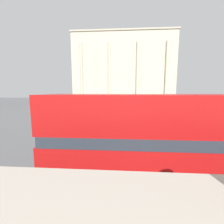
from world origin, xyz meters
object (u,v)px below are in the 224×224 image
at_px(traffic_light_near, 125,114).
at_px(pedestrian_black, 109,108).
at_px(double_decker_bus, 169,138).
at_px(plaza_building_left, 123,71).
at_px(pedestrian_red, 132,109).
at_px(car_white, 88,112).
at_px(car_silver, 136,116).
at_px(pedestrian_yellow, 114,124).
at_px(traffic_light_mid, 154,106).

relative_size(traffic_light_near, pedestrian_black, 2.53).
bearing_deg(double_decker_bus, pedestrian_black, 108.72).
xyz_separation_m(plaza_building_left, pedestrian_red, (1.92, -28.78, -11.42)).
relative_size(plaza_building_left, car_white, 8.57).
height_order(car_white, pedestrian_black, pedestrian_black).
xyz_separation_m(plaza_building_left, traffic_light_near, (0.11, -48.03, -9.64)).
height_order(double_decker_bus, traffic_light_near, double_decker_bus).
xyz_separation_m(traffic_light_near, car_silver, (1.92, 11.73, -2.01)).
bearing_deg(pedestrian_black, car_white, -88.26).
bearing_deg(pedestrian_yellow, pedestrian_red, -123.70).
bearing_deg(plaza_building_left, traffic_light_near, -89.87).
distance_m(car_white, pedestrian_red, 9.26).
xyz_separation_m(double_decker_bus, car_silver, (0.08, 16.77, -1.70)).
relative_size(plaza_building_left, traffic_light_near, 8.61).
distance_m(traffic_light_mid, pedestrian_black, 14.72).
height_order(traffic_light_near, car_white, traffic_light_near).
xyz_separation_m(double_decker_bus, car_white, (-8.60, 20.79, -1.70)).
bearing_deg(double_decker_bus, traffic_light_near, 117.49).
height_order(car_white, pedestrian_red, pedestrian_red).
relative_size(traffic_light_mid, pedestrian_red, 2.52).
bearing_deg(pedestrian_black, plaza_building_left, 127.62).
height_order(pedestrian_yellow, pedestrian_red, pedestrian_yellow).
bearing_deg(pedestrian_black, pedestrian_red, 37.62).
distance_m(plaza_building_left, pedestrian_yellow, 44.99).
distance_m(pedestrian_yellow, pedestrian_black, 15.38).
distance_m(car_silver, pedestrian_red, 7.52).
bearing_deg(pedestrian_red, car_silver, 124.69).
xyz_separation_m(car_white, pedestrian_black, (3.62, 4.02, 0.25)).
xyz_separation_m(double_decker_bus, plaza_building_left, (-1.96, 53.06, 9.96)).
distance_m(traffic_light_near, pedestrian_red, 19.41).
relative_size(car_silver, pedestrian_red, 2.58).
distance_m(double_decker_bus, pedestrian_red, 24.33).
bearing_deg(plaza_building_left, pedestrian_yellow, -91.42).
bearing_deg(traffic_light_near, double_decker_bus, -69.87).
height_order(traffic_light_mid, car_white, traffic_light_mid).
bearing_deg(car_white, pedestrian_yellow, 103.76).
height_order(traffic_light_near, pedestrian_yellow, traffic_light_near).
bearing_deg(pedestrian_yellow, pedestrian_black, -104.89).
bearing_deg(car_silver, double_decker_bus, -14.26).
height_order(double_decker_bus, car_silver, double_decker_bus).
distance_m(car_white, pedestrian_yellow, 12.54).
height_order(traffic_light_mid, pedestrian_red, traffic_light_mid).
xyz_separation_m(plaza_building_left, pedestrian_black, (-3.03, -28.25, -11.41)).
height_order(plaza_building_left, pedestrian_yellow, plaza_building_left).
xyz_separation_m(car_silver, pedestrian_red, (-0.11, 7.51, 0.23)).
bearing_deg(pedestrian_red, traffic_light_near, 118.47).
xyz_separation_m(traffic_light_mid, car_white, (-10.30, 8.99, -1.97)).
xyz_separation_m(plaza_building_left, traffic_light_mid, (3.65, -41.25, -9.68)).
distance_m(double_decker_bus, car_silver, 16.86).
xyz_separation_m(traffic_light_mid, car_silver, (-1.62, 4.96, -1.97)).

